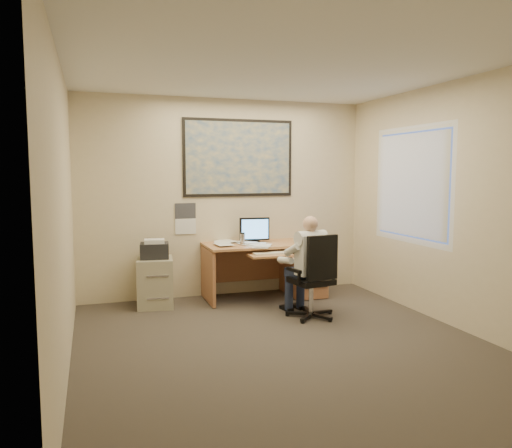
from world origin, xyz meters
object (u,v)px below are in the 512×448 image
object	(u,v)px
filing_cabinet	(155,277)
office_chair	(312,294)
person	(310,267)
desk	(286,264)

from	to	relation	value
filing_cabinet	office_chair	world-z (taller)	office_chair
person	filing_cabinet	bearing A→B (deg)	136.36
filing_cabinet	office_chair	size ratio (longest dim) A/B	0.86
desk	filing_cabinet	bearing A→B (deg)	179.30
office_chair	person	world-z (taller)	person
desk	person	bearing A→B (deg)	-95.91
desk	office_chair	distance (m)	1.12
filing_cabinet	person	bearing A→B (deg)	-24.85
filing_cabinet	office_chair	bearing A→B (deg)	-26.81
office_chair	filing_cabinet	bearing A→B (deg)	136.38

